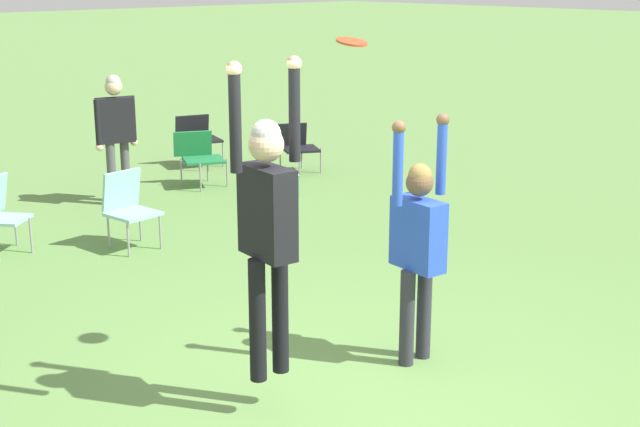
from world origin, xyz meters
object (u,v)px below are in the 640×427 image
Objects in this scene: person_spectator_far at (116,126)px; cooler_box at (278,186)px; frisbee at (352,42)px; person_defending at (418,237)px; camping_chair_5 at (198,135)px; camping_chair_0 at (128,204)px; camping_chair_2 at (199,154)px; camping_chair_3 at (1,209)px; person_jumping at (267,213)px; camping_chair_1 at (296,144)px.

person_spectator_far is 2.34m from cooler_box.
frisbee is at bearing -124.80° from cooler_box.
camping_chair_5 is at bearing 163.76° from person_defending.
person_defending is at bearing -119.02° from cooler_box.
person_spectator_far is (0.91, 6.08, 0.00)m from person_defending.
camping_chair_0 reaches higher than camping_chair_2.
camping_chair_3 is (-0.67, 4.86, -2.09)m from frisbee.
person_defending reaches higher than cooler_box.
person_spectator_far is at bearing 178.27° from person_defending.
frisbee is 6.89m from camping_chair_2.
person_spectator_far reaches higher than camping_chair_2.
person_jumping is 6.34m from cooler_box.
camping_chair_1 is (5.35, 5.72, -1.03)m from person_jumping.
camping_chair_1 is 1.66m from camping_chair_5.
camping_chair_0 is at bearing 62.05° from camping_chair_5.
camping_chair_1 is 1.66× the size of cooler_box.
camping_chair_0 is at bearing -102.83° from person_spectator_far.
person_jumping is at bearing -90.00° from person_defending.
person_defending is at bearing 84.35° from camping_chair_0.
camping_chair_2 is (2.82, 5.92, -2.11)m from frisbee.
person_defending reaches higher than camping_chair_1.
person_defending reaches higher than person_spectator_far.
person_jumping is 9.60× the size of frisbee.
camping_chair_3 is at bearing 97.88° from frisbee.
person_defending reaches higher than camping_chair_5.
camping_chair_2 is at bearing 158.46° from camping_chair_3.
person_jumping is 2.56× the size of camping_chair_0.
cooler_box is at bearing -174.54° from camping_chair_0.
person_defending is (1.40, -0.17, -0.42)m from person_jumping.
camping_chair_0 reaches higher than camping_chair_1.
person_jumping is at bearing 48.82° from camping_chair_3.
camping_chair_0 is 1.89× the size of cooler_box.
camping_chair_2 is at bearing 64.57° from frisbee.
camping_chair_0 is at bearing -172.59° from person_defending.
person_defending is 6.15m from person_spectator_far.
person_defending is at bearing 85.00° from camping_chair_1.
camping_chair_1 is at bearing 149.95° from camping_chair_3.
person_defending is at bearing 64.31° from camping_chair_3.
camping_chair_3 reaches higher than camping_chair_2.
camping_chair_3 is at bearing 45.23° from camping_chair_5.
cooler_box is (0.36, -1.35, -0.30)m from camping_chair_2.
camping_chair_3 is at bearing -160.36° from person_defending.
camping_chair_1 is at bearing -36.33° from person_jumping.
person_spectator_far is at bearing 31.33° from camping_chair_2.
cooler_box is at bearing 157.74° from person_defending.
frisbee is 7.48m from camping_chair_1.
frisbee is at bearing -77.27° from person_jumping.
person_jumping is 6.36m from person_spectator_far.
frisbee reaches higher than camping_chair_1.
camping_chair_5 is (4.27, 2.19, 0.01)m from camping_chair_3.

